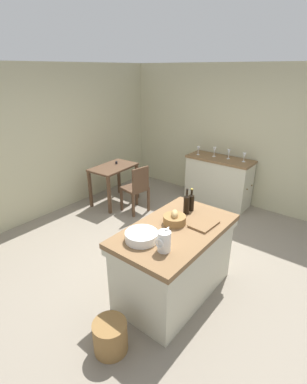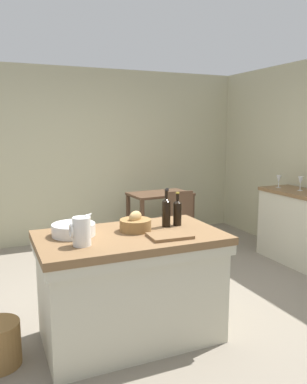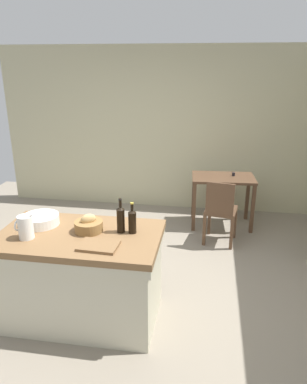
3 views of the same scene
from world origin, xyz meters
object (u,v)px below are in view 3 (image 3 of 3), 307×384
(wooden_chair, at_px, (220,210))
(pitcher, at_px, (25,227))
(wine_bottle_amber, at_px, (121,219))
(wash_bowl, at_px, (41,220))
(bread_basket, at_px, (89,225))
(wine_bottle_dark, at_px, (132,221))
(island_table, at_px, (82,273))
(writing_desk, at_px, (223,185))
(cutting_board, at_px, (99,246))

(wooden_chair, height_order, pitcher, pitcher)
(wooden_chair, relative_size, wine_bottle_amber, 2.80)
(wooden_chair, bearing_deg, pitcher, -132.20)
(wooden_chair, xyz_separation_m, pitcher, (-1.72, -1.89, 0.50))
(wine_bottle_amber, bearing_deg, wash_bowl, 177.31)
(wooden_chair, bearing_deg, wine_bottle_amber, -119.57)
(bread_basket, xyz_separation_m, wine_bottle_amber, (0.29, 0.03, 0.07))
(wooden_chair, xyz_separation_m, wine_bottle_dark, (-0.83, -1.65, 0.51))
(island_table, relative_size, wooden_chair, 1.62)
(island_table, bearing_deg, writing_desk, 60.65)
(wash_bowl, height_order, wine_bottle_amber, wine_bottle_amber)
(wine_bottle_dark, bearing_deg, writing_desk, 69.20)
(writing_desk, bearing_deg, island_table, -119.35)
(writing_desk, bearing_deg, wine_bottle_amber, -113.11)
(writing_desk, relative_size, wooden_chair, 1.04)
(cutting_board, bearing_deg, bread_basket, 122.32)
(wine_bottle_amber, bearing_deg, bread_basket, -173.99)
(island_table, distance_m, wine_bottle_dark, 0.71)
(cutting_board, relative_size, wine_bottle_dark, 1.11)
(pitcher, xyz_separation_m, cutting_board, (0.67, -0.06, -0.09))
(cutting_board, height_order, wine_bottle_amber, wine_bottle_amber)
(island_table, distance_m, wooden_chair, 2.17)
(bread_basket, bearing_deg, pitcher, -156.15)
(cutting_board, bearing_deg, wash_bowl, 152.56)
(wash_bowl, bearing_deg, wine_bottle_amber, -2.69)
(writing_desk, xyz_separation_m, wine_bottle_amber, (-0.97, -2.27, 0.38))
(island_table, distance_m, wash_bowl, 0.63)
(writing_desk, xyz_separation_m, pitcher, (-1.75, -2.52, 0.36))
(wooden_chair, xyz_separation_m, wine_bottle_amber, (-0.93, -1.65, 0.53))
(wine_bottle_amber, bearing_deg, pitcher, -162.42)
(island_table, xyz_separation_m, pitcher, (-0.42, -0.15, 0.51))
(writing_desk, bearing_deg, bread_basket, -118.72)
(wash_bowl, bearing_deg, writing_desk, 51.89)
(pitcher, bearing_deg, island_table, 19.62)
(bread_basket, xyz_separation_m, wine_bottle_dark, (0.40, 0.03, 0.06))
(island_table, distance_m, writing_desk, 2.72)
(writing_desk, xyz_separation_m, wash_bowl, (-1.75, -2.23, 0.30))
(pitcher, height_order, cutting_board, pitcher)
(bread_basket, bearing_deg, wooden_chair, 53.83)
(island_table, distance_m, cutting_board, 0.53)
(bread_basket, bearing_deg, wash_bowl, 172.17)
(wooden_chair, distance_m, pitcher, 2.61)
(cutting_board, xyz_separation_m, wine_bottle_dark, (0.22, 0.31, 0.11))
(wash_bowl, distance_m, wine_bottle_dark, 0.89)
(pitcher, distance_m, wash_bowl, 0.29)
(pitcher, relative_size, wine_bottle_amber, 0.77)
(bread_basket, distance_m, wine_bottle_amber, 0.30)
(wash_bowl, xyz_separation_m, bread_basket, (0.49, -0.07, 0.01))
(pitcher, height_order, wash_bowl, pitcher)
(wooden_chair, height_order, bread_basket, bread_basket)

